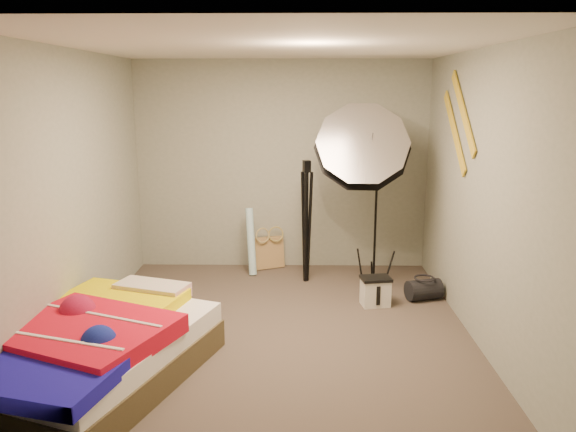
{
  "coord_description": "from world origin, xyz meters",
  "views": [
    {
      "loc": [
        0.19,
        -4.72,
        2.16
      ],
      "look_at": [
        0.1,
        0.6,
        0.95
      ],
      "focal_mm": 35.0,
      "sensor_mm": 36.0,
      "label": 1
    }
  ],
  "objects_px": {
    "wrapping_roll": "(251,241)",
    "bed": "(96,349)",
    "photo_umbrella": "(362,149)",
    "duffel_bag": "(424,290)",
    "tote_bag": "(268,253)",
    "camera_case": "(375,292)",
    "camera_tripod": "(306,213)"
  },
  "relations": [
    {
      "from": "photo_umbrella",
      "to": "camera_tripod",
      "type": "xyz_separation_m",
      "value": [
        -0.58,
        0.19,
        -0.74
      ]
    },
    {
      "from": "bed",
      "to": "camera_tripod",
      "type": "bearing_deg",
      "value": 55.0
    },
    {
      "from": "camera_case",
      "to": "photo_umbrella",
      "type": "height_order",
      "value": "photo_umbrella"
    },
    {
      "from": "bed",
      "to": "camera_tripod",
      "type": "xyz_separation_m",
      "value": [
        1.61,
        2.3,
        0.54
      ]
    },
    {
      "from": "photo_umbrella",
      "to": "camera_tripod",
      "type": "relative_size",
      "value": 1.54
    },
    {
      "from": "tote_bag",
      "to": "camera_case",
      "type": "height_order",
      "value": "tote_bag"
    },
    {
      "from": "bed",
      "to": "photo_umbrella",
      "type": "distance_m",
      "value": 3.29
    },
    {
      "from": "camera_tripod",
      "to": "photo_umbrella",
      "type": "bearing_deg",
      "value": -18.06
    },
    {
      "from": "tote_bag",
      "to": "photo_umbrella",
      "type": "height_order",
      "value": "photo_umbrella"
    },
    {
      "from": "duffel_bag",
      "to": "tote_bag",
      "type": "bearing_deg",
      "value": 131.43
    },
    {
      "from": "bed",
      "to": "photo_umbrella",
      "type": "height_order",
      "value": "photo_umbrella"
    },
    {
      "from": "wrapping_roll",
      "to": "bed",
      "type": "height_order",
      "value": "wrapping_roll"
    },
    {
      "from": "wrapping_roll",
      "to": "camera_tripod",
      "type": "distance_m",
      "value": 0.81
    },
    {
      "from": "duffel_bag",
      "to": "photo_umbrella",
      "type": "distance_m",
      "value": 1.61
    },
    {
      "from": "camera_case",
      "to": "camera_tripod",
      "type": "height_order",
      "value": "camera_tripod"
    },
    {
      "from": "bed",
      "to": "duffel_bag",
      "type": "bearing_deg",
      "value": 31.39
    },
    {
      "from": "camera_case",
      "to": "duffel_bag",
      "type": "bearing_deg",
      "value": 8.22
    },
    {
      "from": "tote_bag",
      "to": "wrapping_roll",
      "type": "height_order",
      "value": "wrapping_roll"
    },
    {
      "from": "photo_umbrella",
      "to": "tote_bag",
      "type": "bearing_deg",
      "value": 147.18
    },
    {
      "from": "photo_umbrella",
      "to": "camera_tripod",
      "type": "distance_m",
      "value": 0.96
    },
    {
      "from": "tote_bag",
      "to": "bed",
      "type": "relative_size",
      "value": 0.18
    },
    {
      "from": "tote_bag",
      "to": "camera_tripod",
      "type": "height_order",
      "value": "camera_tripod"
    },
    {
      "from": "photo_umbrella",
      "to": "camera_case",
      "type": "bearing_deg",
      "value": -78.12
    },
    {
      "from": "bed",
      "to": "camera_tripod",
      "type": "relative_size",
      "value": 1.57
    },
    {
      "from": "tote_bag",
      "to": "wrapping_roll",
      "type": "xyz_separation_m",
      "value": [
        -0.19,
        -0.23,
        0.2
      ]
    },
    {
      "from": "tote_bag",
      "to": "duffel_bag",
      "type": "xyz_separation_m",
      "value": [
        1.69,
        -1.05,
        -0.08
      ]
    },
    {
      "from": "camera_case",
      "to": "photo_umbrella",
      "type": "bearing_deg",
      "value": 92.81
    },
    {
      "from": "wrapping_roll",
      "to": "photo_umbrella",
      "type": "height_order",
      "value": "photo_umbrella"
    },
    {
      "from": "duffel_bag",
      "to": "photo_umbrella",
      "type": "xyz_separation_m",
      "value": [
        -0.64,
        0.38,
        1.42
      ]
    },
    {
      "from": "duffel_bag",
      "to": "bed",
      "type": "bearing_deg",
      "value": -165.23
    },
    {
      "from": "wrapping_roll",
      "to": "camera_case",
      "type": "relative_size",
      "value": 2.87
    },
    {
      "from": "wrapping_roll",
      "to": "bed",
      "type": "xyz_separation_m",
      "value": [
        -0.96,
        -2.55,
        -0.13
      ]
    }
  ]
}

